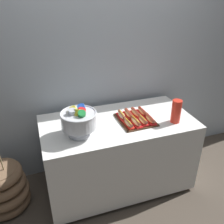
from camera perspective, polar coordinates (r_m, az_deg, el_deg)
name	(u,v)px	position (r m, az deg, el deg)	size (l,w,h in m)	color
ground_plane	(117,182)	(2.88, 1.21, -15.99)	(10.00, 10.00, 0.00)	#4C4238
back_wall	(102,57)	(2.64, -2.28, 12.58)	(6.00, 0.10, 2.60)	#9EA8B2
buffet_table	(118,152)	(2.61, 1.30, -9.36)	(1.49, 0.76, 0.80)	white
floor_vase	(3,188)	(2.72, -24.04, -15.83)	(0.50, 0.50, 0.90)	brown
serving_tray	(136,120)	(2.41, 5.48, -1.86)	(0.34, 0.37, 0.01)	#472B19
hot_dog_0	(128,124)	(2.29, 3.83, -2.70)	(0.07, 0.17, 0.06)	red
hot_dog_1	(136,122)	(2.32, 5.54, -2.30)	(0.07, 0.19, 0.06)	red
hot_dog_2	(143,121)	(2.35, 7.19, -1.99)	(0.07, 0.16, 0.06)	red
hot_dog_3	(150,119)	(2.38, 8.81, -1.65)	(0.06, 0.18, 0.06)	red
hot_dog_4	(122,116)	(2.42, 2.28, -0.83)	(0.07, 0.17, 0.06)	red
hot_dog_5	(129,114)	(2.45, 3.91, -0.50)	(0.06, 0.18, 0.06)	red
hot_dog_6	(136,113)	(2.48, 5.50, -0.21)	(0.07, 0.18, 0.06)	red
hot_dog_7	(142,112)	(2.51, 7.05, 0.06)	(0.07, 0.17, 0.06)	#B21414
punch_bowl	(79,119)	(2.12, -7.74, -1.72)	(0.31, 0.31, 0.28)	silver
cup_stack	(176,111)	(2.41, 14.67, 0.17)	(0.09, 0.09, 0.23)	red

